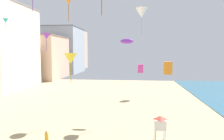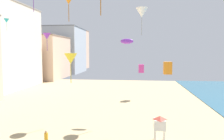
{
  "view_description": "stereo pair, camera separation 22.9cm",
  "coord_description": "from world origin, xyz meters",
  "px_view_note": "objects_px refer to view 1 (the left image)",
  "views": [
    {
      "loc": [
        6.12,
        -6.95,
        8.83
      ],
      "look_at": [
        3.41,
        18.93,
        6.64
      ],
      "focal_mm": 34.73,
      "sensor_mm": 36.0,
      "label": 1
    },
    {
      "loc": [
        6.35,
        -6.93,
        8.83
      ],
      "look_at": [
        3.41,
        18.93,
        6.64
      ],
      "focal_mm": 34.73,
      "sensor_mm": 36.0,
      "label": 2
    }
  ],
  "objects_px": {
    "kite_flyer": "(47,138)",
    "kite_cyan_delta": "(6,21)",
    "kite_purple_parafoil": "(127,41)",
    "kite_white_delta": "(142,13)",
    "kite_orange_delta": "(68,0)",
    "kite_orange_box": "(168,68)",
    "kite_purple_delta": "(46,36)",
    "kite_magenta_box": "(140,68)",
    "kite_yellow_delta": "(71,59)",
    "lifeguard_stand": "(160,123)"
  },
  "relations": [
    {
      "from": "kite_orange_box",
      "to": "kite_yellow_delta",
      "type": "distance_m",
      "value": 11.61
    },
    {
      "from": "kite_orange_delta",
      "to": "kite_magenta_box",
      "type": "distance_m",
      "value": 19.59
    },
    {
      "from": "kite_cyan_delta",
      "to": "kite_orange_box",
      "type": "bearing_deg",
      "value": -19.37
    },
    {
      "from": "kite_orange_box",
      "to": "kite_magenta_box",
      "type": "distance_m",
      "value": 17.91
    },
    {
      "from": "lifeguard_stand",
      "to": "kite_cyan_delta",
      "type": "height_order",
      "value": "kite_cyan_delta"
    },
    {
      "from": "kite_purple_delta",
      "to": "kite_orange_box",
      "type": "bearing_deg",
      "value": -19.45
    },
    {
      "from": "kite_orange_delta",
      "to": "kite_white_delta",
      "type": "height_order",
      "value": "kite_orange_delta"
    },
    {
      "from": "kite_orange_box",
      "to": "kite_purple_delta",
      "type": "xyz_separation_m",
      "value": [
        -15.76,
        5.57,
        3.88
      ]
    },
    {
      "from": "kite_cyan_delta",
      "to": "kite_purple_parafoil",
      "type": "bearing_deg",
      "value": -8.0
    },
    {
      "from": "kite_flyer",
      "to": "kite_orange_box",
      "type": "xyz_separation_m",
      "value": [
        11.52,
        5.11,
        6.18
      ]
    },
    {
      "from": "kite_flyer",
      "to": "kite_purple_delta",
      "type": "distance_m",
      "value": 15.28
    },
    {
      "from": "kite_orange_delta",
      "to": "kite_cyan_delta",
      "type": "distance_m",
      "value": 12.4
    },
    {
      "from": "kite_orange_delta",
      "to": "kite_flyer",
      "type": "bearing_deg",
      "value": -87.18
    },
    {
      "from": "kite_flyer",
      "to": "kite_purple_parafoil",
      "type": "bearing_deg",
      "value": -155.95
    },
    {
      "from": "lifeguard_stand",
      "to": "kite_white_delta",
      "type": "distance_m",
      "value": 14.76
    },
    {
      "from": "kite_flyer",
      "to": "kite_cyan_delta",
      "type": "bearing_deg",
      "value": -81.55
    },
    {
      "from": "kite_orange_delta",
      "to": "kite_purple_parafoil",
      "type": "distance_m",
      "value": 9.19
    },
    {
      "from": "kite_purple_parafoil",
      "to": "kite_white_delta",
      "type": "bearing_deg",
      "value": 6.28
    },
    {
      "from": "kite_cyan_delta",
      "to": "kite_yellow_delta",
      "type": "height_order",
      "value": "kite_cyan_delta"
    },
    {
      "from": "kite_white_delta",
      "to": "kite_magenta_box",
      "type": "relative_size",
      "value": 2.3
    },
    {
      "from": "kite_flyer",
      "to": "kite_orange_delta",
      "type": "bearing_deg",
      "value": -120.3
    },
    {
      "from": "kite_white_delta",
      "to": "kite_orange_delta",
      "type": "bearing_deg",
      "value": -166.84
    },
    {
      "from": "kite_cyan_delta",
      "to": "kite_purple_delta",
      "type": "distance_m",
      "value": 8.43
    },
    {
      "from": "lifeguard_stand",
      "to": "kite_orange_box",
      "type": "distance_m",
      "value": 5.88
    },
    {
      "from": "kite_flyer",
      "to": "kite_orange_box",
      "type": "height_order",
      "value": "kite_orange_box"
    },
    {
      "from": "lifeguard_stand",
      "to": "kite_purple_parafoil",
      "type": "distance_m",
      "value": 12.16
    },
    {
      "from": "lifeguard_stand",
      "to": "kite_white_delta",
      "type": "relative_size",
      "value": 0.71
    },
    {
      "from": "kite_cyan_delta",
      "to": "kite_flyer",
      "type": "bearing_deg",
      "value": -48.43
    },
    {
      "from": "kite_purple_parafoil",
      "to": "kite_yellow_delta",
      "type": "distance_m",
      "value": 7.86
    },
    {
      "from": "kite_cyan_delta",
      "to": "kite_yellow_delta",
      "type": "bearing_deg",
      "value": -26.6
    },
    {
      "from": "kite_yellow_delta",
      "to": "kite_orange_delta",
      "type": "bearing_deg",
      "value": 112.67
    },
    {
      "from": "kite_cyan_delta",
      "to": "kite_orange_box",
      "type": "height_order",
      "value": "kite_cyan_delta"
    },
    {
      "from": "kite_purple_delta",
      "to": "kite_orange_delta",
      "type": "bearing_deg",
      "value": -27.05
    },
    {
      "from": "kite_cyan_delta",
      "to": "kite_purple_parafoil",
      "type": "distance_m",
      "value": 19.18
    },
    {
      "from": "kite_yellow_delta",
      "to": "kite_magenta_box",
      "type": "bearing_deg",
      "value": 59.99
    },
    {
      "from": "kite_flyer",
      "to": "kite_purple_delta",
      "type": "relative_size",
      "value": 0.67
    },
    {
      "from": "kite_orange_delta",
      "to": "kite_orange_box",
      "type": "height_order",
      "value": "kite_orange_delta"
    },
    {
      "from": "kite_orange_delta",
      "to": "kite_orange_box",
      "type": "distance_m",
      "value": 15.01
    },
    {
      "from": "lifeguard_stand",
      "to": "kite_orange_box",
      "type": "bearing_deg",
      "value": 90.52
    },
    {
      "from": "lifeguard_stand",
      "to": "kite_purple_parafoil",
      "type": "xyz_separation_m",
      "value": [
        -3.64,
        8.0,
        8.4
      ]
    },
    {
      "from": "lifeguard_stand",
      "to": "kite_yellow_delta",
      "type": "height_order",
      "value": "kite_yellow_delta"
    },
    {
      "from": "kite_white_delta",
      "to": "kite_magenta_box",
      "type": "height_order",
      "value": "kite_white_delta"
    },
    {
      "from": "lifeguard_stand",
      "to": "kite_orange_box",
      "type": "relative_size",
      "value": 1.91
    },
    {
      "from": "kite_purple_parafoil",
      "to": "kite_white_delta",
      "type": "xyz_separation_m",
      "value": [
        1.94,
        0.21,
        3.74
      ]
    },
    {
      "from": "kite_yellow_delta",
      "to": "kite_magenta_box",
      "type": "relative_size",
      "value": 2.34
    },
    {
      "from": "kite_white_delta",
      "to": "kite_magenta_box",
      "type": "bearing_deg",
      "value": 88.76
    },
    {
      "from": "kite_cyan_delta",
      "to": "kite_white_delta",
      "type": "bearing_deg",
      "value": -6.67
    },
    {
      "from": "kite_flyer",
      "to": "kite_yellow_delta",
      "type": "bearing_deg",
      "value": -124.37
    },
    {
      "from": "kite_orange_delta",
      "to": "kite_purple_delta",
      "type": "distance_m",
      "value": 6.17
    },
    {
      "from": "lifeguard_stand",
      "to": "kite_purple_delta",
      "type": "xyz_separation_m",
      "value": [
        -14.78,
        7.99,
        9.15
      ]
    }
  ]
}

